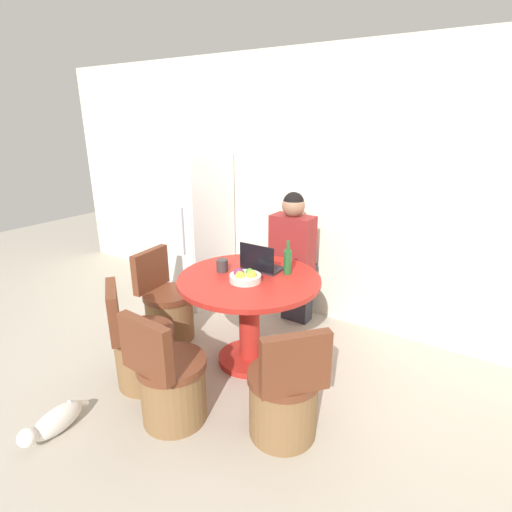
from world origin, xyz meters
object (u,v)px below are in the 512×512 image
object	(u,v)px
chair_near_camera	(171,385)
laptop	(261,264)
chair_near_right_corner	(284,399)
bottle	(288,261)
cat	(54,422)
dining_table	(249,302)
refrigerator	(194,229)
chair_left_side	(168,310)
fruit_bowl	(245,277)
chair_near_left_corner	(142,351)
person_seated	(294,254)

from	to	relation	value
chair_near_camera	laptop	size ratio (longest dim) A/B	2.58
chair_near_right_corner	laptop	xyz separation A→B (m)	(-0.67, 0.75, 0.55)
bottle	cat	xyz separation A→B (m)	(-0.81, -1.64, -0.79)
cat	chair_near_camera	bearing A→B (deg)	128.08
dining_table	cat	size ratio (longest dim) A/B	2.25
refrigerator	laptop	size ratio (longest dim) A/B	5.01
chair_left_side	dining_table	bearing A→B (deg)	-90.00
dining_table	chair_near_camera	bearing A→B (deg)	-92.90
refrigerator	fruit_bowl	size ratio (longest dim) A/B	6.61
laptop	bottle	distance (m)	0.24
chair_near_right_corner	fruit_bowl	size ratio (longest dim) A/B	3.41
dining_table	chair_left_side	distance (m)	0.92
chair_near_left_corner	chair_near_camera	world-z (taller)	same
chair_near_camera	cat	size ratio (longest dim) A/B	1.64
chair_near_camera	fruit_bowl	world-z (taller)	fruit_bowl
bottle	cat	bearing A→B (deg)	-116.36
cat	fruit_bowl	bearing A→B (deg)	148.99
chair_near_left_corner	chair_near_right_corner	size ratio (longest dim) A/B	1.00
dining_table	chair_left_side	world-z (taller)	chair_left_side
refrigerator	dining_table	size ratio (longest dim) A/B	1.42
chair_left_side	chair_near_right_corner	distance (m)	1.61
chair_near_left_corner	chair_left_side	bearing A→B (deg)	-23.72
laptop	cat	xyz separation A→B (m)	(-0.59, -1.59, -0.74)
chair_near_camera	person_seated	world-z (taller)	person_seated
refrigerator	person_seated	bearing A→B (deg)	2.21
fruit_bowl	cat	size ratio (longest dim) A/B	0.48
bottle	chair_left_side	bearing A→B (deg)	-163.46
fruit_bowl	chair_near_left_corner	bearing A→B (deg)	-131.85
chair_near_right_corner	chair_near_camera	size ratio (longest dim) A/B	1.00
chair_near_left_corner	chair_left_side	world-z (taller)	same
refrigerator	chair_near_left_corner	distance (m)	1.71
chair_near_camera	person_seated	bearing A→B (deg)	-87.83
chair_left_side	cat	world-z (taller)	chair_left_side
refrigerator	cat	xyz separation A→B (m)	(0.66, -2.15, -0.72)
fruit_bowl	refrigerator	bearing A→B (deg)	146.88
person_seated	chair_near_camera	bearing A→B (deg)	89.26
bottle	person_seated	bearing A→B (deg)	113.10
dining_table	person_seated	world-z (taller)	person_seated
chair_left_side	bottle	distance (m)	1.28
chair_near_left_corner	chair_near_right_corner	distance (m)	1.19
chair_near_left_corner	bottle	bearing A→B (deg)	-91.49
dining_table	person_seated	xyz separation A→B (m)	(-0.02, 0.80, 0.19)
chair_left_side	chair_near_camera	size ratio (longest dim) A/B	1.00
person_seated	fruit_bowl	bearing A→B (deg)	92.94
chair_near_right_corner	chair_near_camera	bearing A→B (deg)	-26.07
bottle	cat	size ratio (longest dim) A/B	0.55
chair_near_right_corner	bottle	xyz separation A→B (m)	(-0.45, 0.81, 0.60)
fruit_bowl	bottle	size ratio (longest dim) A/B	0.88
chair_near_left_corner	chair_near_right_corner	xyz separation A→B (m)	(1.19, 0.13, 0.00)
chair_near_right_corner	person_seated	world-z (taller)	person_seated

